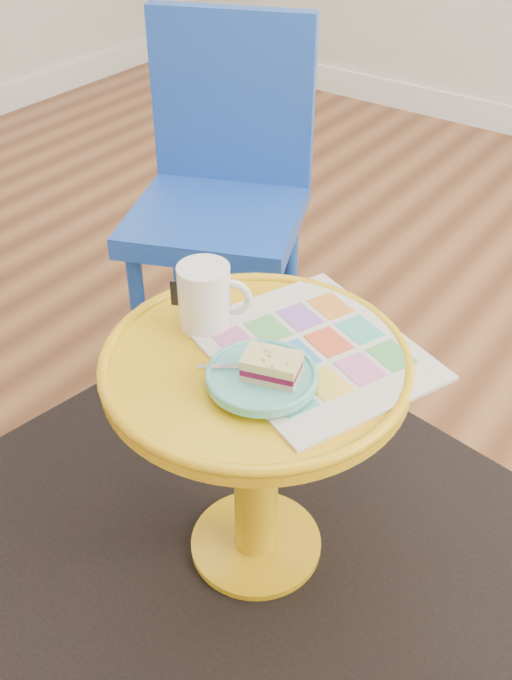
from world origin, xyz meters
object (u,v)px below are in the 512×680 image
Objects in this scene: chair at (223,184)px; plate at (262,378)px; side_table at (256,421)px; mug at (206,295)px; newspaper at (312,350)px.

plate is (0.50, -0.53, 0.01)m from chair.
chair is at bearing 132.95° from side_table.
mug is (0.32, -0.45, 0.06)m from chair.
mug is (-0.13, 0.03, 0.20)m from side_table.
mug is (-0.19, -0.05, 0.06)m from newspaper.
chair is at bearing 133.02° from plate.
plate is (0.17, -0.08, -0.04)m from mug.
chair reaches higher than side_table.
side_table is at bearing -70.60° from chair.
side_table is 0.60× the size of chair.
newspaper is at bearing 48.35° from side_table.
mug reaches higher than side_table.
chair is 2.35× the size of newspaper.
plate is (0.05, -0.05, 0.16)m from side_table.
chair reaches higher than mug.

